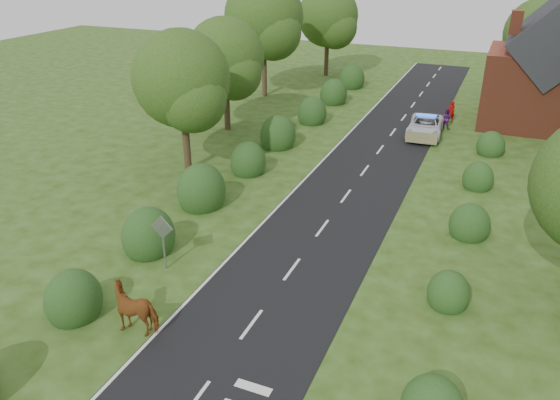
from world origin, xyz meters
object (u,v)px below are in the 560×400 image
at_px(road_sign, 162,235).
at_px(cow, 138,310).
at_px(pedestrian_purple, 446,118).
at_px(pedestrian_red, 451,111).
at_px(police_van, 425,126).

height_order(road_sign, cow, road_sign).
bearing_deg(pedestrian_purple, pedestrian_red, -73.04).
xyz_separation_m(road_sign, pedestrian_red, (8.50, 26.26, -0.82)).
height_order(cow, police_van, police_van).
distance_m(cow, police_van, 26.52).
bearing_deg(pedestrian_red, cow, 43.39).
bearing_deg(police_van, cow, -106.39).
bearing_deg(pedestrian_purple, road_sign, 91.30).
height_order(police_van, pedestrian_red, pedestrian_red).
bearing_deg(pedestrian_red, road_sign, 38.94).
xyz_separation_m(road_sign, police_van, (7.22, 22.18, -0.95)).
bearing_deg(pedestrian_purple, cow, 96.14).
height_order(pedestrian_red, pedestrian_purple, pedestrian_red).
distance_m(police_van, pedestrian_red, 4.28).
xyz_separation_m(road_sign, pedestrian_purple, (8.40, 24.43, -0.88)).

